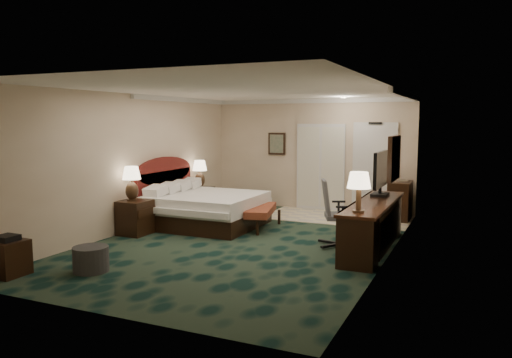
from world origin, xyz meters
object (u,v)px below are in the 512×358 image
at_px(lamp_near, 132,184).
at_px(bed_bench, 261,218).
at_px(bed, 207,210).
at_px(lamp_far, 200,174).
at_px(ottoman, 91,259).
at_px(nightstand_far, 201,200).
at_px(minibar, 400,201).
at_px(desk, 373,226).
at_px(nightstand_near, 136,217).
at_px(tv, 380,174).
at_px(side_table, 8,258).
at_px(desk_chair, 341,213).

distance_m(lamp_near, bed_bench, 2.63).
relative_size(bed, lamp_far, 3.26).
distance_m(lamp_near, lamp_far, 2.54).
distance_m(bed_bench, ottoman, 3.81).
xyz_separation_m(nightstand_far, minibar, (4.47, 0.99, 0.13)).
bearing_deg(desk, ottoman, -139.91).
distance_m(nightstand_near, lamp_near, 0.66).
distance_m(nightstand_far, ottoman, 4.84).
xyz_separation_m(ottoman, tv, (3.46, 3.65, 1.04)).
relative_size(bed, tv, 2.02).
relative_size(nightstand_near, nightstand_far, 1.09).
distance_m(side_table, minibar, 7.77).
distance_m(nightstand_near, lamp_far, 2.57).
bearing_deg(lamp_far, desk, -22.02).
bearing_deg(desk_chair, tv, 33.02).
xyz_separation_m(bed, nightstand_far, (-0.89, 1.28, -0.03)).
distance_m(desk, minibar, 2.81).
xyz_separation_m(nightstand_near, lamp_near, (-0.03, -0.04, 0.66)).
xyz_separation_m(lamp_near, desk, (4.43, 0.75, -0.58)).
xyz_separation_m(nightstand_far, side_table, (0.00, -5.37, -0.05)).
xyz_separation_m(lamp_far, side_table, (0.02, -5.35, -0.67)).
height_order(bed_bench, desk_chair, desk_chair).
height_order(lamp_near, desk_chair, lamp_near).
xyz_separation_m(bed_bench, side_table, (-2.03, -4.28, 0.02)).
relative_size(tv, desk_chair, 0.89).
bearing_deg(lamp_far, bed_bench, -27.66).
height_order(bed, minibar, minibar).
bearing_deg(side_table, nightstand_far, 90.00).
bearing_deg(lamp_near, desk, 9.58).
bearing_deg(ottoman, nightstand_far, 101.13).
distance_m(lamp_far, minibar, 4.62).
bearing_deg(desk, bed, 171.45).
bearing_deg(lamp_far, nightstand_far, 51.68).
relative_size(bed_bench, desk, 0.47).
bearing_deg(desk_chair, nightstand_far, 132.35).
height_order(bed, nightstand_near, bed).
distance_m(bed, desk, 3.56).
relative_size(ottoman, desk_chair, 0.44).
distance_m(nightstand_far, desk, 4.77).
height_order(bed_bench, desk, desk).
distance_m(bed_bench, desk, 2.50).
relative_size(bed, lamp_near, 3.20).
relative_size(nightstand_near, desk, 0.23).
bearing_deg(side_table, lamp_near, 90.27).
relative_size(lamp_far, ottoman, 1.26).
distance_m(nightstand_near, desk_chair, 3.91).
xyz_separation_m(lamp_near, side_table, (0.01, -2.81, -0.74)).
relative_size(lamp_far, bed_bench, 0.49).
height_order(nightstand_far, minibar, minibar).
bearing_deg(tv, desk, -87.54).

